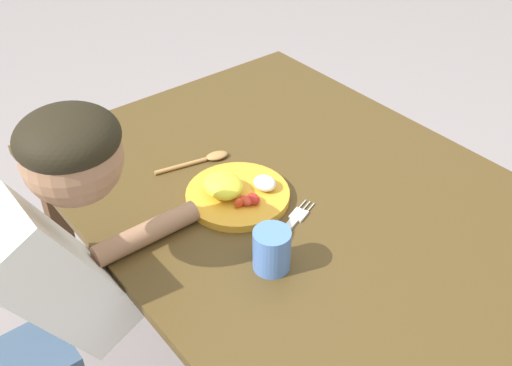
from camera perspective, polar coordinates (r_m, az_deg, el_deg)
The scene contains 7 objects.
ground_plane at distance 1.93m, azimuth 2.85°, elevation -16.68°, with size 8.00×8.00×0.00m, color gray.
dining_table at distance 1.49m, azimuth 3.54°, elevation -3.00°, with size 1.23×0.95×0.68m.
plate at distance 1.39m, azimuth -1.94°, elevation -0.92°, with size 0.25×0.25×0.06m.
fork at distance 1.32m, azimuth 3.06°, elevation -4.32°, with size 0.09×0.20×0.01m.
spoon at distance 1.53m, azimuth -4.98°, elevation 2.30°, with size 0.07×0.20×0.01m.
drinking_cup at distance 1.20m, azimuth 1.52°, elevation -6.44°, with size 0.08×0.08×0.09m, color #5383DB.
person at distance 1.31m, azimuth -18.20°, elevation -11.58°, with size 0.19×0.49×1.05m.
Camera 1 is at (0.83, -0.78, 1.56)m, focal length 41.55 mm.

